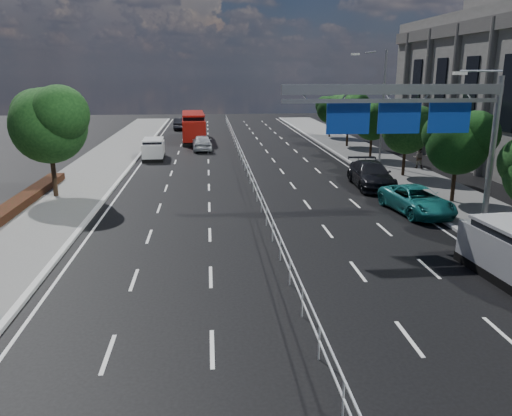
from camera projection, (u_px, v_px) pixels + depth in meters
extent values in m
plane|color=black|center=(312.00, 344.00, 13.96)|extent=(160.00, 160.00, 0.00)
cube|color=silver|center=(248.00, 165.00, 35.30)|extent=(0.05, 85.00, 0.05)
cube|color=silver|center=(248.00, 171.00, 35.42)|extent=(0.05, 85.00, 0.05)
cylinder|color=gray|center=(492.00, 154.00, 23.59)|extent=(0.28, 0.28, 7.20)
cube|color=gray|center=(394.00, 89.00, 22.34)|extent=(10.20, 0.25, 0.45)
cube|color=gray|center=(393.00, 101.00, 22.47)|extent=(10.20, 0.18, 0.18)
cylinder|color=gray|center=(481.00, 71.00, 22.50)|extent=(2.00, 0.10, 0.10)
cube|color=silver|center=(460.00, 73.00, 22.43)|extent=(0.60, 0.25, 0.15)
cube|color=#0E349A|center=(449.00, 118.00, 23.11)|extent=(2.00, 0.08, 1.40)
cube|color=white|center=(449.00, 118.00, 23.16)|extent=(1.80, 0.02, 1.20)
cube|color=#0E349A|center=(399.00, 118.00, 22.89)|extent=(2.00, 0.08, 1.40)
cube|color=white|center=(399.00, 118.00, 22.94)|extent=(1.80, 0.02, 1.20)
cube|color=#0E349A|center=(348.00, 119.00, 22.67)|extent=(2.00, 0.08, 1.40)
cube|color=white|center=(348.00, 119.00, 22.72)|extent=(1.80, 0.02, 1.20)
cylinder|color=gray|center=(383.00, 110.00, 38.74)|extent=(0.16, 0.16, 9.00)
cylinder|color=gray|center=(371.00, 52.00, 37.50)|extent=(0.10, 2.40, 0.10)
cube|color=silver|center=(355.00, 54.00, 37.42)|extent=(0.60, 0.25, 0.15)
cube|color=#4C4947|center=(496.00, 23.00, 33.85)|extent=(0.40, 36.00, 1.00)
cylinder|color=black|center=(53.00, 169.00, 29.68)|extent=(0.28, 0.28, 3.50)
sphere|color=black|center=(49.00, 126.00, 29.00)|extent=(4.40, 4.40, 4.40)
sphere|color=black|center=(60.00, 114.00, 28.26)|extent=(3.30, 3.30, 3.30)
sphere|color=black|center=(38.00, 115.00, 29.42)|extent=(3.08, 3.08, 3.08)
cylinder|color=black|center=(454.00, 180.00, 28.55)|extent=(0.22, 0.22, 2.80)
sphere|color=black|center=(458.00, 144.00, 28.00)|extent=(3.50, 3.50, 3.50)
sphere|color=black|center=(476.00, 134.00, 27.41)|extent=(2.62, 2.62, 2.62)
sphere|color=black|center=(444.00, 135.00, 28.33)|extent=(2.45, 2.45, 2.45)
cylinder|color=black|center=(404.00, 159.00, 35.76)|extent=(0.22, 0.22, 2.70)
sphere|color=black|center=(406.00, 131.00, 35.24)|extent=(3.30, 3.30, 3.30)
sphere|color=black|center=(419.00, 124.00, 34.68)|extent=(2.48, 2.48, 2.47)
sphere|color=black|center=(396.00, 124.00, 35.54)|extent=(2.31, 2.31, 2.31)
cylinder|color=black|center=(371.00, 144.00, 42.97)|extent=(0.21, 0.21, 2.65)
sphere|color=black|center=(372.00, 122.00, 42.46)|extent=(3.20, 3.20, 3.20)
sphere|color=black|center=(382.00, 116.00, 41.91)|extent=(2.40, 2.40, 2.40)
sphere|color=black|center=(364.00, 116.00, 42.75)|extent=(2.24, 2.24, 2.24)
cylinder|color=black|center=(347.00, 133.00, 50.15)|extent=(0.23, 0.23, 2.85)
sphere|color=black|center=(348.00, 112.00, 49.59)|extent=(3.60, 3.60, 3.60)
sphere|color=black|center=(357.00, 106.00, 48.99)|extent=(2.70, 2.70, 2.70)
sphere|color=black|center=(341.00, 107.00, 49.93)|extent=(2.52, 2.52, 2.52)
cylinder|color=black|center=(330.00, 127.00, 57.38)|extent=(0.21, 0.21, 2.60)
sphere|color=black|center=(330.00, 110.00, 56.88)|extent=(3.10, 3.10, 3.10)
sphere|color=black|center=(337.00, 105.00, 56.35)|extent=(2.32, 2.33, 2.32)
sphere|color=black|center=(325.00, 106.00, 57.16)|extent=(2.17, 2.17, 2.17)
cube|color=black|center=(154.00, 157.00, 43.65)|extent=(1.91, 4.14, 0.29)
cube|color=silver|center=(154.00, 149.00, 43.46)|extent=(1.87, 4.06, 1.21)
cube|color=black|center=(153.00, 142.00, 43.30)|extent=(1.69, 2.94, 0.53)
cube|color=silver|center=(153.00, 139.00, 43.23)|extent=(1.77, 3.18, 0.11)
cylinder|color=black|center=(144.00, 158.00, 42.25)|extent=(0.28, 0.61, 0.60)
cylinder|color=black|center=(162.00, 158.00, 42.43)|extent=(0.28, 0.61, 0.60)
cylinder|color=black|center=(147.00, 153.00, 44.78)|extent=(0.28, 0.61, 0.60)
cylinder|color=black|center=(163.00, 153.00, 44.96)|extent=(0.28, 0.61, 0.60)
cube|color=black|center=(194.00, 139.00, 55.47)|extent=(2.88, 10.32, 0.31)
cube|color=maroon|center=(193.00, 127.00, 55.13)|extent=(2.82, 10.12, 2.08)
cube|color=black|center=(193.00, 118.00, 54.85)|extent=(2.51, 7.31, 0.92)
cube|color=maroon|center=(193.00, 113.00, 54.73)|extent=(2.63, 7.91, 0.18)
cylinder|color=black|center=(185.00, 142.00, 52.13)|extent=(0.29, 0.64, 0.63)
cylinder|color=black|center=(204.00, 141.00, 52.40)|extent=(0.29, 0.64, 0.63)
cylinder|color=black|center=(185.00, 134.00, 58.46)|extent=(0.29, 0.64, 0.63)
cylinder|color=black|center=(202.00, 134.00, 58.72)|extent=(0.29, 0.64, 0.63)
imported|color=#BABEC3|center=(202.00, 143.00, 48.21)|extent=(2.03, 4.60, 1.54)
imported|color=black|center=(181.00, 124.00, 66.03)|extent=(1.80, 4.64, 1.51)
cylinder|color=black|center=(471.00, 258.00, 19.42)|extent=(0.35, 0.71, 0.69)
cylinder|color=black|center=(510.00, 255.00, 19.71)|extent=(0.35, 0.71, 0.69)
imported|color=#176867|center=(417.00, 200.00, 26.73)|extent=(3.00, 5.39, 1.43)
imported|color=black|center=(371.00, 175.00, 32.85)|extent=(2.63, 5.78, 1.64)
imported|color=gray|center=(418.00, 158.00, 38.53)|extent=(0.97, 0.87, 1.63)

